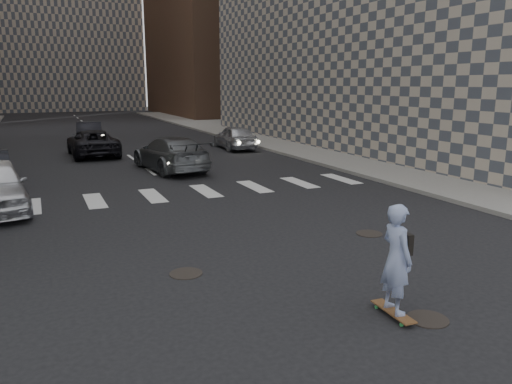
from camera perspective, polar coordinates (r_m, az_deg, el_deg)
ground at (r=10.46m, az=4.61°, el=-9.90°), size 160.00×160.00×0.00m
sidewalk_right at (r=34.56m, az=10.08°, el=5.66°), size 13.00×80.00×0.15m
manhole_a at (r=9.26m, az=19.03°, el=-13.56°), size 0.70×0.70×0.02m
manhole_b at (r=10.80m, az=-8.02°, el=-9.20°), size 0.70×0.70×0.02m
manhole_c at (r=13.75m, az=12.82°, el=-4.66°), size 0.70×0.70×0.02m
skateboarder at (r=8.81m, az=15.77°, el=-7.36°), size 0.51×1.02×2.01m
traffic_car_b at (r=23.40m, az=-9.76°, el=4.34°), size 2.85×5.61×1.56m
traffic_car_c at (r=29.23m, az=-18.16°, el=5.35°), size 2.52×5.25×1.44m
traffic_car_d at (r=30.77m, az=-2.44°, el=6.28°), size 1.93×4.38×1.47m
traffic_car_e at (r=35.72m, az=-18.49°, el=6.49°), size 1.99×4.57×1.46m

